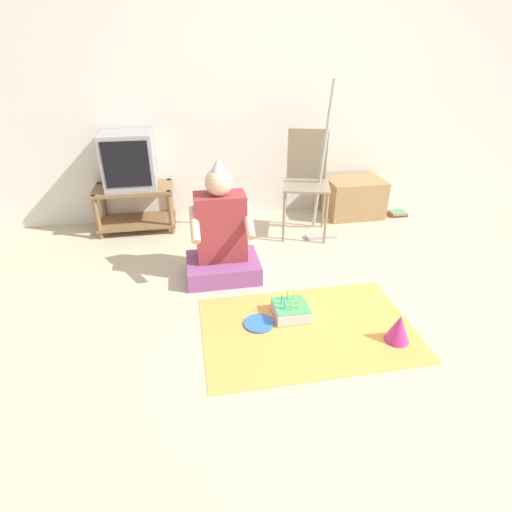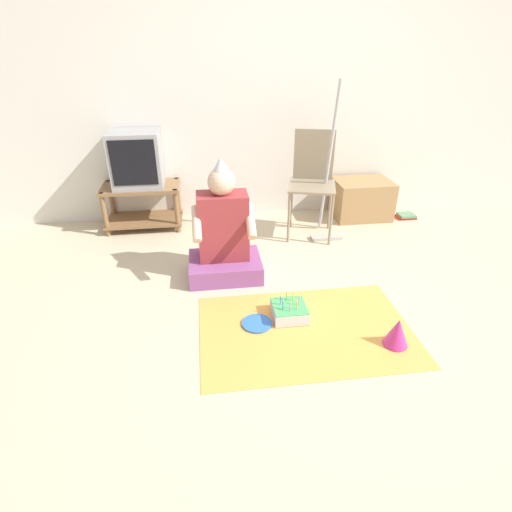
% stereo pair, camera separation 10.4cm
% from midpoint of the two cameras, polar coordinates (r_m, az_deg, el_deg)
% --- Properties ---
extents(ground_plane, '(16.00, 16.00, 0.00)m').
position_cam_midpoint_polar(ground_plane, '(2.53, 12.63, -11.63)').
color(ground_plane, beige).
extents(wall_back, '(6.40, 0.06, 2.55)m').
position_cam_midpoint_polar(wall_back, '(4.03, 2.43, 23.69)').
color(wall_back, silver).
rests_on(wall_back, ground_plane).
extents(tv_stand, '(0.71, 0.41, 0.42)m').
position_cam_midpoint_polar(tv_stand, '(3.97, -17.56, 7.07)').
color(tv_stand, olive).
rests_on(tv_stand, ground_plane).
extents(tv, '(0.44, 0.40, 0.49)m').
position_cam_midpoint_polar(tv, '(3.85, -18.46, 12.82)').
color(tv, '#99999E').
rests_on(tv, tv_stand).
extents(folding_chair, '(0.50, 0.49, 0.93)m').
position_cam_midpoint_polar(folding_chair, '(3.67, 6.39, 11.37)').
color(folding_chair, gray).
rests_on(folding_chair, ground_plane).
extents(cardboard_box_stack, '(0.55, 0.42, 0.38)m').
position_cam_midpoint_polar(cardboard_box_stack, '(4.24, 13.09, 8.16)').
color(cardboard_box_stack, '#A87F51').
rests_on(cardboard_box_stack, ground_plane).
extents(dust_mop, '(0.28, 0.29, 1.36)m').
position_cam_midpoint_polar(dust_mop, '(3.63, 8.58, 8.89)').
color(dust_mop, '#B2ADA3').
rests_on(dust_mop, ground_plane).
extents(book_pile, '(0.20, 0.14, 0.05)m').
position_cam_midpoint_polar(book_pile, '(4.40, 18.89, 5.77)').
color(book_pile, '#B72D28').
rests_on(book_pile, ground_plane).
extents(person_seated, '(0.54, 0.41, 0.91)m').
position_cam_midpoint_polar(person_seated, '(2.98, -5.95, 2.54)').
color(person_seated, '#8C4C8C').
rests_on(person_seated, ground_plane).
extents(party_cloth, '(1.32, 0.88, 0.01)m').
position_cam_midpoint_polar(party_cloth, '(2.57, 6.23, -10.25)').
color(party_cloth, '#EFA84C').
rests_on(party_cloth, ground_plane).
extents(birthday_cake, '(0.22, 0.22, 0.16)m').
position_cam_midpoint_polar(birthday_cake, '(2.64, 3.83, -7.72)').
color(birthday_cake, silver).
rests_on(birthday_cake, party_cloth).
extents(party_hat_blue, '(0.15, 0.15, 0.18)m').
position_cam_midpoint_polar(party_hat_blue, '(2.54, 18.59, -9.74)').
color(party_hat_blue, '#CC338C').
rests_on(party_hat_blue, party_cloth).
extents(paper_plate, '(0.19, 0.19, 0.01)m').
position_cam_midpoint_polar(paper_plate, '(2.58, -0.75, -9.59)').
color(paper_plate, blue).
rests_on(paper_plate, party_cloth).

